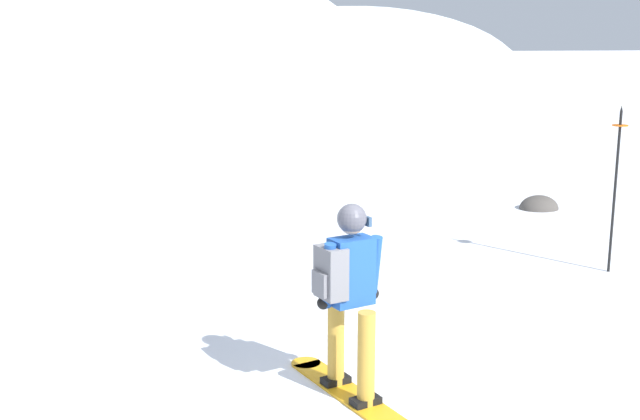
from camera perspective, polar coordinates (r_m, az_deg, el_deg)
name	(u,v)px	position (r m, az deg, el deg)	size (l,w,h in m)	color
ground_plane	(423,412)	(6.87, 7.45, -14.24)	(300.00, 300.00, 0.00)	white
ridge_peak_main	(4,103)	(39.83, -21.76, 7.13)	(36.23, 32.61, 16.92)	white
ridge_peak_far	(355,79)	(58.07, 2.52, 9.38)	(24.32, 21.89, 10.26)	white
snowboarder_main	(348,296)	(6.74, 2.03, -6.21)	(0.80, 1.75, 1.71)	orange
piste_marker_near	(616,179)	(10.99, 20.50, 2.10)	(0.20, 0.20, 2.21)	black
rock_dark	(539,209)	(14.91, 15.46, 0.08)	(0.72, 0.61, 0.50)	#4C4742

